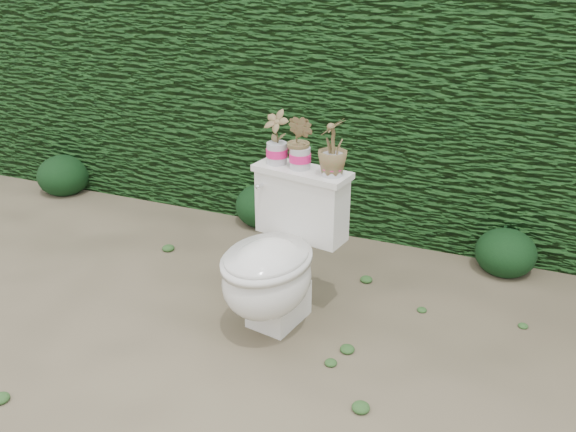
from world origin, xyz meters
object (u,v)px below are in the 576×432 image
at_px(toilet, 276,262).
at_px(potted_plant_left, 277,139).
at_px(potted_plant_right, 333,149).
at_px(potted_plant_center, 300,143).

bearing_deg(toilet, potted_plant_left, 122.20).
distance_m(toilet, potted_plant_left, 0.62).
bearing_deg(potted_plant_right, toilet, -45.30).
bearing_deg(potted_plant_center, potted_plant_right, 17.20).
bearing_deg(potted_plant_left, potted_plant_right, 5.75).
relative_size(toilet, potted_plant_center, 2.94).
height_order(potted_plant_left, potted_plant_right, potted_plant_right).
xyz_separation_m(potted_plant_center, potted_plant_right, (0.18, -0.03, 0.00)).
height_order(potted_plant_left, potted_plant_center, potted_plant_center).
xyz_separation_m(toilet, potted_plant_right, (0.21, 0.20, 0.55)).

